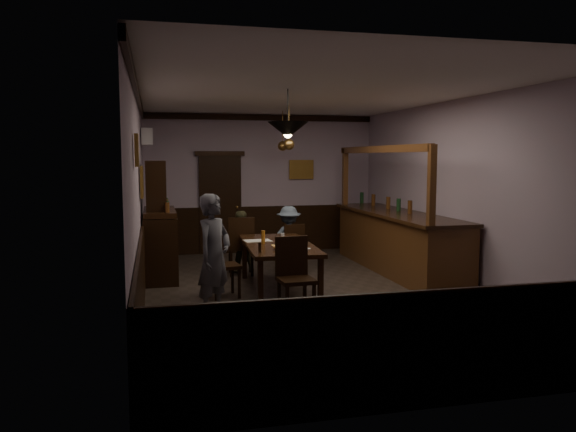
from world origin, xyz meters
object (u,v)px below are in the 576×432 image
object	(u,v)px
person_standing	(214,256)
pendant_brass_mid	(289,145)
chair_side	(219,261)
person_seated_left	(240,242)
pendant_brass_far	(283,146)
sideboard	(159,232)
bar_counter	(397,240)
chair_far_left	(241,243)
chair_near	(294,273)
person_seated_right	(289,238)
coffee_cup	(305,245)
dining_table	(278,248)
chair_far_right	(292,246)
pendant_iron	(288,130)
soda_can	(283,240)

from	to	relation	value
person_standing	pendant_brass_mid	size ratio (longest dim) A/B	1.99
chair_side	pendant_brass_mid	world-z (taller)	pendant_brass_mid
person_seated_left	pendant_brass_far	distance (m)	2.45
pendant_brass_far	pendant_brass_mid	bearing A→B (deg)	-98.30
sideboard	bar_counter	distance (m)	4.23
chair_far_left	bar_counter	distance (m)	2.83
chair_near	bar_counter	xyz separation A→B (m)	(2.51, 2.31, 0.01)
chair_far_left	person_seated_right	size ratio (longest dim) A/B	0.88
chair_side	coffee_cup	size ratio (longest dim) A/B	12.51
coffee_cup	bar_counter	distance (m)	2.68
chair_far_left	coffee_cup	size ratio (longest dim) A/B	12.99
dining_table	chair_far_right	distance (m)	1.37
chair_far_right	person_seated_right	world-z (taller)	person_seated_right
coffee_cup	person_seated_right	bearing A→B (deg)	85.93
pendant_brass_far	dining_table	bearing A→B (deg)	-104.23
pendant_brass_mid	pendant_iron	bearing A→B (deg)	-103.94
pendant_iron	chair_far_right	bearing A→B (deg)	74.38
chair_far_left	sideboard	distance (m)	1.42
person_seated_right	coffee_cup	distance (m)	2.12
person_standing	sideboard	bearing A→B (deg)	55.91
chair_far_right	soda_can	size ratio (longest dim) A/B	7.46
pendant_iron	pendant_brass_far	world-z (taller)	same
chair_side	soda_can	xyz separation A→B (m)	(0.98, 0.06, 0.26)
soda_can	pendant_brass_mid	distance (m)	2.27
person_seated_right	pendant_brass_mid	size ratio (longest dim) A/B	1.46
person_seated_left	bar_counter	xyz separation A→B (m)	(2.80, -0.57, 0.02)
person_seated_right	pendant_iron	world-z (taller)	pendant_iron
person_standing	chair_far_right	bearing A→B (deg)	7.75
person_standing	pendant_brass_far	size ratio (longest dim) A/B	1.99
pendant_brass_far	soda_can	bearing A→B (deg)	-102.97
person_seated_left	soda_can	bearing A→B (deg)	97.61
chair_side	pendant_brass_far	xyz separation A→B (m)	(1.68, 3.07, 1.75)
dining_table	pendant_brass_mid	world-z (taller)	pendant_brass_mid
person_seated_left	pendant_brass_far	size ratio (longest dim) A/B	1.38
chair_far_left	person_seated_left	size ratio (longest dim) A/B	0.93
chair_far_left	chair_side	world-z (taller)	chair_far_left
person_standing	person_seated_right	size ratio (longest dim) A/B	1.36
bar_counter	chair_far_left	bearing A→B (deg)	174.21
bar_counter	pendant_brass_mid	bearing A→B (deg)	164.31
chair_far_left	coffee_cup	bearing A→B (deg)	113.70
person_seated_left	pendant_iron	bearing A→B (deg)	91.68
person_seated_right	soda_can	world-z (taller)	person_seated_right
chair_near	pendant_brass_mid	distance (m)	3.39
chair_side	person_standing	size ratio (longest dim) A/B	0.62
pendant_iron	person_seated_left	bearing A→B (deg)	97.81
chair_side	pendant_brass_mid	size ratio (longest dim) A/B	1.24
pendant_brass_mid	pendant_brass_far	xyz separation A→B (m)	(0.20, 1.37, 0.00)
chair_near	person_standing	world-z (taller)	person_standing
person_seated_right	soda_can	xyz separation A→B (m)	(-0.49, -1.63, 0.22)
person_standing	pendant_iron	xyz separation A→B (m)	(1.07, 0.39, 1.64)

